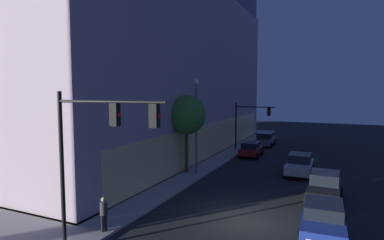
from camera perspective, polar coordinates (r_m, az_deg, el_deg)
name	(u,v)px	position (r m, az deg, el deg)	size (l,w,h in m)	color
ground_plane	(246,221)	(18.36, 9.52, -17.33)	(120.00, 120.00, 0.00)	black
modern_building	(133,60)	(39.15, -10.36, 10.39)	(40.16, 20.71, 21.49)	#4C4C51
traffic_light_near_corner	(96,140)	(13.57, -16.65, -3.46)	(0.59, 5.01, 6.85)	black
traffic_light_far_corner	(249,119)	(37.37, 10.03, 0.25)	(0.46, 4.62, 5.54)	black
street_lamp_sidewalk	(196,115)	(26.40, 0.75, 0.94)	(0.44, 0.44, 7.82)	#5C5C5C
sidewalk_tree	(186,115)	(26.81, -1.00, 0.84)	(3.29, 3.29, 6.52)	brown
pedestrian_waiting	(104,211)	(16.83, -15.40, -15.33)	(0.36, 0.36, 1.71)	black
car_blue	(323,220)	(17.28, 22.28, -16.13)	(4.24, 2.27, 1.63)	navy
car_black	(324,187)	(22.76, 22.47, -10.89)	(4.64, 2.22, 1.76)	black
car_silver	(300,164)	(28.82, 18.57, -7.44)	(4.64, 2.20, 1.70)	#B7BABF
car_red	(251,149)	(35.07, 10.44, -5.10)	(4.07, 2.14, 1.59)	maroon
car_grey	(265,139)	(42.19, 12.84, -3.39)	(4.32, 2.23, 1.72)	slate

